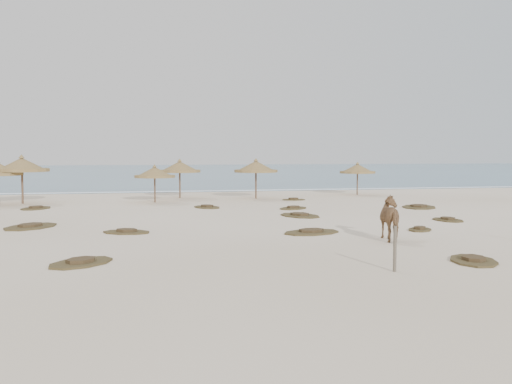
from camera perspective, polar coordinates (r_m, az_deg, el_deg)
ground at (r=21.18m, az=-0.96°, el=-4.67°), size 160.00×160.00×0.00m
ocean at (r=95.70m, az=-9.43°, el=2.04°), size 200.00×100.00×0.01m
foam_line at (r=46.84m, az=-6.94°, el=0.07°), size 70.00×0.60×0.01m
palapa_1 at (r=38.10m, az=-22.38°, el=2.47°), size 3.75×3.75×3.06m
palapa_2 at (r=40.07m, az=-7.64°, el=2.45°), size 3.79×3.79×2.75m
palapa_3 at (r=36.76m, az=-10.10°, el=1.90°), size 3.41×3.41×2.43m
palapa_4 at (r=39.17m, az=-0.01°, el=2.49°), size 3.93×3.93×2.79m
palapa_5 at (r=43.30m, az=10.11°, el=2.26°), size 3.05×3.05×2.48m
horse at (r=21.21m, az=13.58°, el=-2.59°), size 1.08×1.99×1.60m
fence_post_near at (r=15.74m, az=13.72°, el=-5.54°), size 0.10×0.10×1.23m
scrub_1 at (r=26.09m, az=-21.61°, el=-3.20°), size 2.85×3.19×0.16m
scrub_2 at (r=23.20m, az=-12.82°, el=-3.88°), size 2.26×1.91×0.16m
scrub_3 at (r=28.59m, az=4.41°, el=-2.32°), size 2.35×2.93×0.16m
scrub_4 at (r=28.12m, az=18.63°, el=-2.63°), size 1.31×1.89×0.16m
scrub_5 at (r=34.26m, az=15.98°, el=-1.42°), size 3.01×3.45×0.16m
scrub_6 at (r=34.48m, az=-21.15°, el=-1.50°), size 2.11×2.52×0.16m
scrub_7 at (r=32.27m, az=3.74°, el=-1.60°), size 2.34×2.27×0.16m
scrub_9 at (r=22.69m, az=5.57°, el=-3.98°), size 2.79×2.25×0.16m
scrub_10 at (r=38.09m, az=3.78°, el=-0.74°), size 1.62×1.11×0.16m
scrub_11 at (r=17.18m, az=-17.11°, el=-6.72°), size 2.43×2.46×0.16m
scrub_12 at (r=24.30m, az=16.06°, el=-3.59°), size 1.57×1.66×0.16m
scrub_13 at (r=32.96m, az=-4.92°, el=-1.49°), size 1.94×2.37×0.16m
scrub_15 at (r=17.91m, az=20.91°, el=-6.37°), size 1.90×2.33×0.16m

